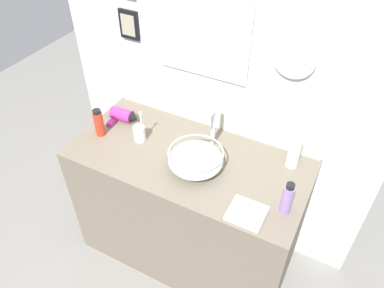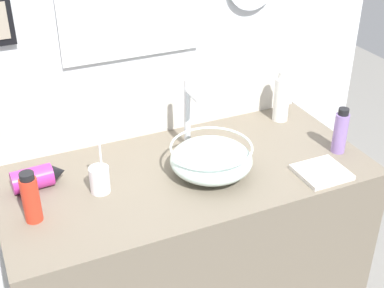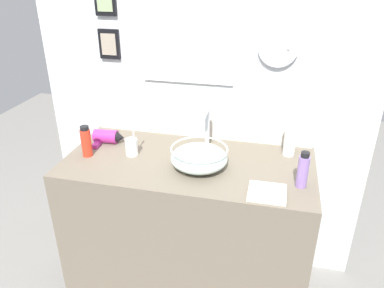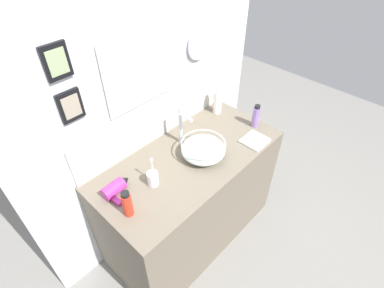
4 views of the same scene
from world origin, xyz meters
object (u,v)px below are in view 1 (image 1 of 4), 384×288
(hair_drier, at_px, (123,115))
(hand_towel, at_px, (247,213))
(lotion_bottle, at_px, (287,198))
(spray_bottle, at_px, (294,151))
(glass_bowl_sink, at_px, (196,159))
(toothbrush_cup, at_px, (140,133))
(faucet, at_px, (212,124))
(soap_dispenser, at_px, (99,123))

(hair_drier, xyz_separation_m, hand_towel, (0.90, -0.32, -0.03))
(lotion_bottle, bearing_deg, spray_bottle, 100.77)
(glass_bowl_sink, bearing_deg, lotion_bottle, -6.98)
(toothbrush_cup, distance_m, spray_bottle, 0.83)
(glass_bowl_sink, relative_size, hair_drier, 1.59)
(hair_drier, bearing_deg, faucet, 3.33)
(lotion_bottle, bearing_deg, soap_dispenser, 177.43)
(glass_bowl_sink, xyz_separation_m, toothbrush_cup, (-0.37, 0.05, -0.01))
(glass_bowl_sink, xyz_separation_m, spray_bottle, (0.43, 0.24, 0.04))
(faucet, relative_size, soap_dispenser, 1.61)
(spray_bottle, bearing_deg, lotion_bottle, -79.23)
(faucet, distance_m, spray_bottle, 0.44)
(spray_bottle, relative_size, hand_towel, 1.26)
(toothbrush_cup, xyz_separation_m, lotion_bottle, (0.86, -0.11, 0.04))
(hair_drier, xyz_separation_m, toothbrush_cup, (0.18, -0.10, 0.01))
(faucet, xyz_separation_m, soap_dispenser, (-0.60, -0.20, -0.07))
(hair_drier, distance_m, lotion_bottle, 1.07)
(lotion_bottle, bearing_deg, toothbrush_cup, 172.48)
(glass_bowl_sink, distance_m, spray_bottle, 0.50)
(soap_dispenser, bearing_deg, spray_bottle, 13.85)
(spray_bottle, bearing_deg, hand_towel, -102.29)
(hair_drier, distance_m, hand_towel, 0.96)
(lotion_bottle, bearing_deg, hand_towel, -144.87)
(toothbrush_cup, xyz_separation_m, hand_towel, (0.72, -0.22, -0.04))
(faucet, bearing_deg, spray_bottle, 7.28)
(soap_dispenser, bearing_deg, hand_towel, -9.14)
(hair_drier, bearing_deg, soap_dispenser, -103.85)
(soap_dispenser, bearing_deg, lotion_bottle, -2.57)
(hair_drier, bearing_deg, lotion_bottle, -11.63)
(toothbrush_cup, height_order, soap_dispenser, toothbrush_cup)
(hair_drier, relative_size, lotion_bottle, 1.02)
(spray_bottle, distance_m, soap_dispenser, 1.06)
(toothbrush_cup, height_order, lotion_bottle, toothbrush_cup)
(faucet, distance_m, toothbrush_cup, 0.41)
(faucet, relative_size, lotion_bottle, 1.56)
(hair_drier, height_order, hand_towel, hair_drier)
(lotion_bottle, distance_m, hand_towel, 0.19)
(glass_bowl_sink, distance_m, toothbrush_cup, 0.38)
(toothbrush_cup, bearing_deg, lotion_bottle, -7.52)
(glass_bowl_sink, height_order, toothbrush_cup, toothbrush_cup)
(glass_bowl_sink, distance_m, soap_dispenser, 0.60)
(glass_bowl_sink, bearing_deg, hand_towel, -25.37)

